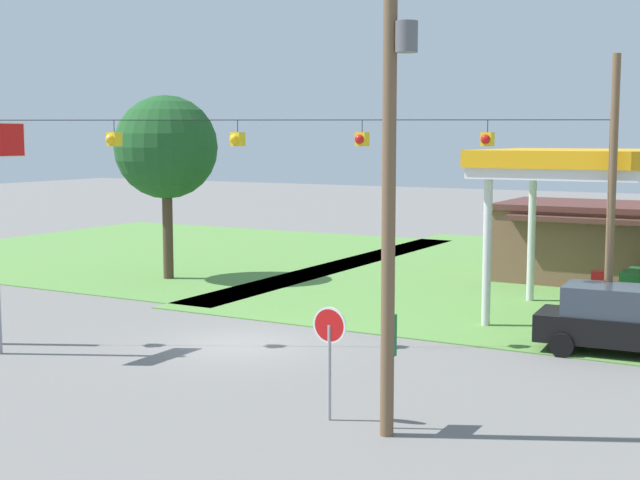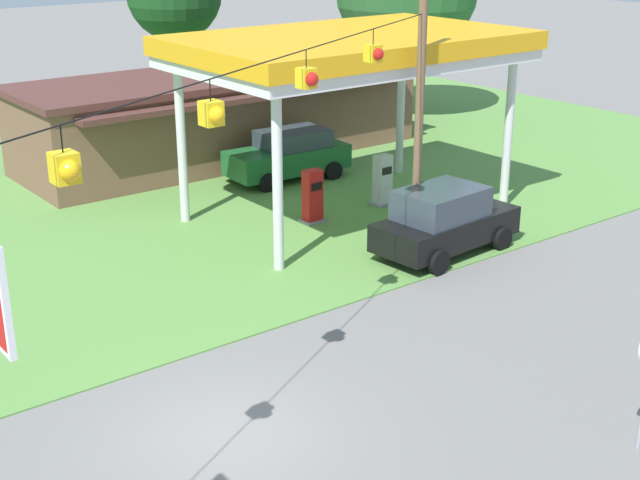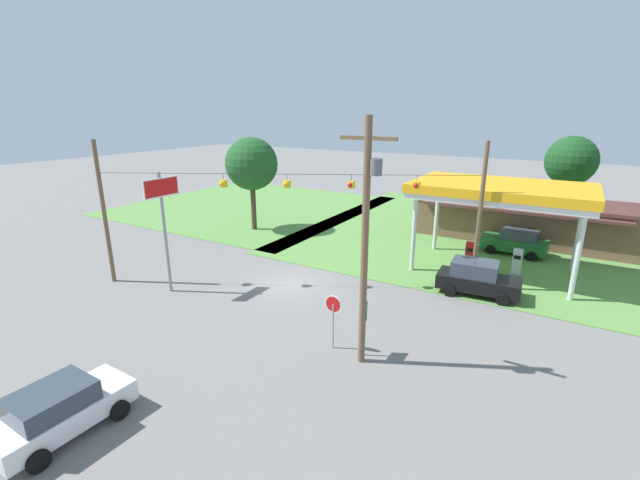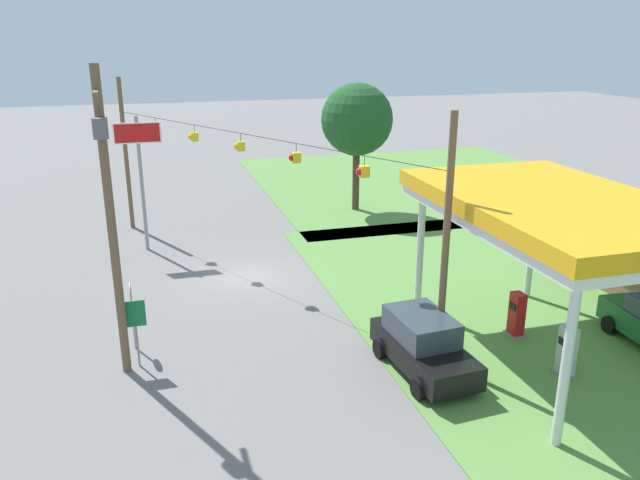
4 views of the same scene
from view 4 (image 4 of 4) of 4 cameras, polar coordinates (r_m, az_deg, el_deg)
name	(u,v)px [view 4 (image 4 of 4)]	position (r m, az deg, el deg)	size (l,w,h in m)	color
ground_plane	(246,277)	(28.90, -6.77, -3.40)	(160.00, 160.00, 0.00)	slate
grass_verge_opposite_corner	(419,181)	(48.24, 9.08, 5.36)	(24.00, 24.00, 0.04)	#5B8E42
gas_station_canopy	(555,211)	(21.52, 20.70, 2.48)	(10.43, 6.46, 5.71)	silver
fuel_pump_near	(517,316)	(24.07, 17.53, -6.65)	(0.71, 0.56, 1.71)	gray
fuel_pump_far	(567,353)	(22.00, 21.62, -9.56)	(0.71, 0.56, 1.71)	gray
car_at_pumps_front	(423,344)	(20.96, 9.39, -9.35)	(4.55, 2.36, 1.95)	black
stop_sign_roadside	(131,302)	(22.66, -16.87, -5.41)	(0.80, 0.08, 2.50)	#99999E
stop_sign_overhead	(139,156)	(32.37, -16.19, 7.35)	(0.22, 2.27, 6.85)	gray
route_sign	(135,320)	(21.47, -16.54, -7.04)	(0.10, 0.70, 2.40)	gray
utility_pole_main	(110,211)	(20.01, -18.65, 2.51)	(2.20, 0.44, 9.85)	brown
signal_span_gantry	(242,177)	(27.52, -7.16, 5.72)	(19.31, 10.24, 8.47)	brown
tree_west_verge	(357,120)	(38.70, 3.40, 10.90)	(4.40, 4.40, 7.90)	#4C3828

